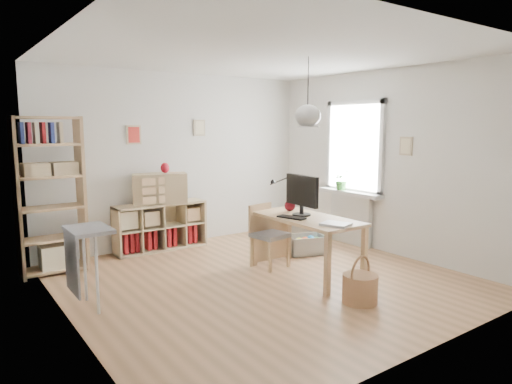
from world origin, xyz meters
TOP-DOWN VIEW (x-y plane):
  - ground at (0.00, 0.00)m, footprint 4.50×4.50m
  - room_shell at (0.55, -0.15)m, footprint 4.50×4.50m
  - window_unit at (2.23, 0.60)m, footprint 0.07×1.16m
  - radiator at (2.19, 0.60)m, footprint 0.10×0.80m
  - windowsill at (2.14, 0.60)m, footprint 0.22×1.20m
  - desk at (0.55, -0.15)m, footprint 0.70×1.50m
  - cube_shelf at (-0.47, 2.08)m, footprint 1.40×0.38m
  - tall_bookshelf at (-2.04, 1.80)m, footprint 0.80×0.38m
  - side_table at (-2.04, 0.35)m, footprint 0.40×0.55m
  - chair at (0.37, 0.43)m, footprint 0.47×0.47m
  - wicker_basket at (0.40, -1.19)m, footprint 0.38×0.38m
  - storage_chest at (1.23, 0.62)m, footprint 0.71×0.75m
  - monitor at (0.56, -0.05)m, footprint 0.24×0.59m
  - keyboard at (0.35, -0.11)m, footprint 0.23×0.39m
  - task_lamp at (0.63, 0.47)m, footprint 0.40×0.15m
  - yarn_ball at (0.63, 0.27)m, footprint 0.15×0.15m
  - paper_tray at (0.48, -0.73)m, footprint 0.34×0.37m
  - drawer_chest at (-0.45, 2.04)m, footprint 0.87×0.61m
  - red_vase at (-0.35, 2.04)m, footprint 0.13×0.13m
  - potted_plant at (2.12, 0.77)m, footprint 0.31×0.28m

SIDE VIEW (x-z plane):
  - ground at x=0.00m, z-range 0.00..0.00m
  - wicker_basket at x=0.40m, z-range -0.09..0.43m
  - storage_chest at x=1.23m, z-range -0.10..0.46m
  - cube_shelf at x=-0.47m, z-range -0.06..0.66m
  - radiator at x=2.19m, z-range 0.00..0.80m
  - chair at x=0.37m, z-range 0.06..0.90m
  - desk at x=0.55m, z-range 0.28..1.03m
  - side_table at x=-2.04m, z-range 0.24..1.09m
  - keyboard at x=0.35m, z-range 0.75..0.77m
  - paper_tray at x=0.48m, z-range 0.75..0.78m
  - yarn_ball at x=0.63m, z-range 0.75..0.90m
  - windowsill at x=2.14m, z-range 0.80..0.86m
  - drawer_chest at x=-0.45m, z-range 0.72..1.17m
  - potted_plant at x=2.12m, z-range 0.86..1.18m
  - task_lamp at x=0.63m, z-range 0.83..1.25m
  - monitor at x=0.56m, z-range 0.78..1.30m
  - tall_bookshelf at x=-2.04m, z-range 0.09..2.09m
  - red_vase at x=-0.35m, z-range 1.17..1.33m
  - window_unit at x=2.23m, z-range 0.82..2.28m
  - room_shell at x=0.55m, z-range -0.25..4.25m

